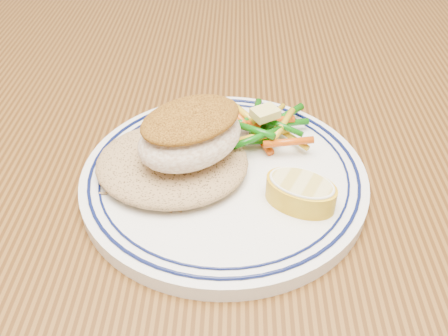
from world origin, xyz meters
TOP-DOWN VIEW (x-y plane):
  - dining_table at (0.00, 0.00)m, footprint 1.50×0.90m
  - plate at (-0.03, -0.03)m, footprint 0.27×0.27m
  - rice_pilaf at (-0.08, -0.03)m, footprint 0.14×0.13m
  - fish_fillet at (-0.06, -0.04)m, footprint 0.12×0.12m
  - vegetable_pile at (0.01, 0.02)m, footprint 0.11×0.10m
  - butter_pat at (0.01, 0.02)m, footprint 0.03×0.03m
  - lemon_wedge at (0.04, -0.07)m, footprint 0.08×0.08m

SIDE VIEW (x-z plane):
  - dining_table at x=0.00m, z-range 0.28..1.03m
  - plate at x=-0.03m, z-range 0.75..0.77m
  - vegetable_pile at x=0.01m, z-range 0.76..0.79m
  - lemon_wedge at x=0.04m, z-range 0.77..0.79m
  - rice_pilaf at x=-0.08m, z-range 0.77..0.79m
  - butter_pat at x=0.01m, z-range 0.79..0.80m
  - fish_fillet at x=-0.06m, z-range 0.79..0.84m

